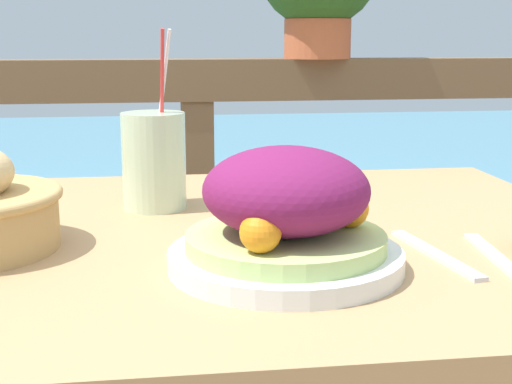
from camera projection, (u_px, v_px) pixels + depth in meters
patio_table at (231, 325)px, 0.91m from camera, size 0.97×0.75×0.78m
railing_fence at (198, 164)px, 1.61m from camera, size 2.80×0.08×0.96m
sea_backdrop at (176, 183)px, 4.15m from camera, size 12.00×4.00×0.35m
salad_plate at (286, 217)px, 0.73m from camera, size 0.25×0.25×0.13m
drink_glass at (154, 160)px, 0.99m from camera, size 0.09×0.09×0.25m
fork at (435, 254)px, 0.78m from camera, size 0.04×0.18×0.00m
knife at (497, 258)px, 0.77m from camera, size 0.03×0.18×0.00m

